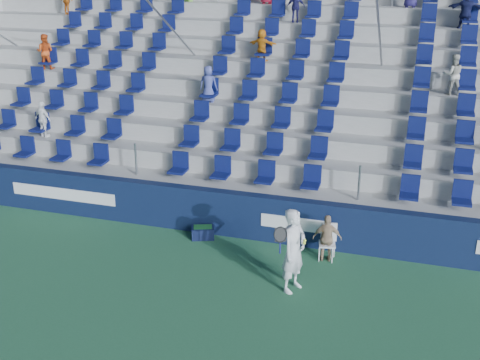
# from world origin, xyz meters

# --- Properties ---
(ground) EXTENTS (70.00, 70.00, 0.00)m
(ground) POSITION_xyz_m (0.00, 0.00, 0.00)
(ground) COLOR #2B6641
(ground) RESTS_ON ground
(sponsor_wall) EXTENTS (24.00, 0.32, 1.20)m
(sponsor_wall) POSITION_xyz_m (0.00, 3.15, 0.60)
(sponsor_wall) COLOR #101C3D
(sponsor_wall) RESTS_ON ground
(grandstand) EXTENTS (24.00, 8.17, 6.63)m
(grandstand) POSITION_xyz_m (0.00, 8.24, 2.14)
(grandstand) COLOR #A7A7A2
(grandstand) RESTS_ON ground
(tennis_player) EXTENTS (0.74, 0.81, 1.90)m
(tennis_player) POSITION_xyz_m (1.96, 0.98, 0.95)
(tennis_player) COLOR silver
(tennis_player) RESTS_ON ground
(line_judge_chair) EXTENTS (0.46, 0.47, 0.88)m
(line_judge_chair) POSITION_xyz_m (2.45, 2.64, 0.50)
(line_judge_chair) COLOR white
(line_judge_chair) RESTS_ON ground
(line_judge) EXTENTS (0.73, 0.40, 1.17)m
(line_judge) POSITION_xyz_m (2.45, 2.50, 0.59)
(line_judge) COLOR tan
(line_judge) RESTS_ON ground
(ball_bin) EXTENTS (0.67, 0.55, 0.32)m
(ball_bin) POSITION_xyz_m (-0.78, 2.75, 0.17)
(ball_bin) COLOR #0E1535
(ball_bin) RESTS_ON ground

